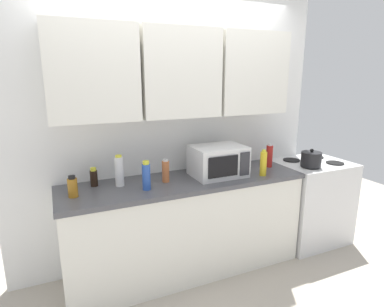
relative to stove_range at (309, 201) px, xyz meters
name	(u,v)px	position (x,y,z in m)	size (l,w,h in m)	color
wall_back_with_cabinets	(175,102)	(-1.48, 0.25, 1.12)	(3.07, 0.38, 2.60)	white
counter_run	(185,225)	(-1.48, 0.02, 0.00)	(2.20, 0.63, 0.90)	white
stove_range	(309,201)	(0.00, 0.00, 0.00)	(0.76, 0.64, 0.91)	silver
kettle	(311,159)	(-0.17, -0.14, 0.53)	(0.20, 0.20, 0.18)	black
microwave	(218,161)	(-1.16, 0.00, 0.59)	(0.48, 0.37, 0.28)	silver
bottle_soy_dark	(94,177)	(-2.25, 0.18, 0.52)	(0.06, 0.06, 0.16)	black
bottle_spice_jar	(166,171)	(-1.66, 0.03, 0.55)	(0.06, 0.06, 0.20)	#BC6638
bottle_white_jar	(119,171)	(-2.05, 0.09, 0.58)	(0.07, 0.07, 0.27)	white
bottle_amber_vinegar	(73,187)	(-2.43, -0.02, 0.53)	(0.07, 0.07, 0.17)	#AD701E
bottle_red_sauce	(269,156)	(-0.55, 0.05, 0.56)	(0.07, 0.07, 0.24)	red
bottle_yellow_mustard	(263,163)	(-0.78, -0.17, 0.56)	(0.06, 0.06, 0.25)	gold
bottle_blue_cleaner	(146,176)	(-1.87, -0.09, 0.56)	(0.07, 0.07, 0.24)	#2D56B7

